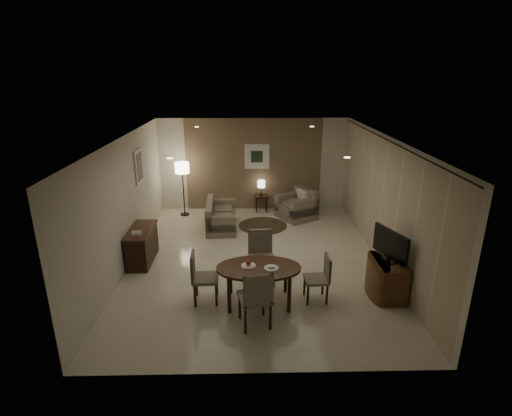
{
  "coord_description": "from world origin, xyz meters",
  "views": [
    {
      "loc": [
        -0.19,
        -7.99,
        4.01
      ],
      "look_at": [
        0.0,
        0.2,
        1.15
      ],
      "focal_mm": 28.0,
      "sensor_mm": 36.0,
      "label": 1
    }
  ],
  "objects_px": {
    "chair_right": "(316,279)",
    "floor_lamp": "(183,189)",
    "tv_cabinet": "(387,278)",
    "armchair": "(296,204)",
    "chair_far": "(262,259)",
    "chair_near": "(255,297)",
    "console_desk": "(142,245)",
    "side_table": "(261,203)",
    "chair_left": "(206,278)",
    "dining_table": "(259,285)",
    "sofa": "(221,215)"
  },
  "relations": [
    {
      "from": "chair_right",
      "to": "floor_lamp",
      "type": "height_order",
      "value": "floor_lamp"
    },
    {
      "from": "floor_lamp",
      "to": "chair_right",
      "type": "bearing_deg",
      "value": -56.38
    },
    {
      "from": "tv_cabinet",
      "to": "armchair",
      "type": "xyz_separation_m",
      "value": [
        -1.21,
        4.11,
        0.06
      ]
    },
    {
      "from": "chair_far",
      "to": "chair_right",
      "type": "distance_m",
      "value": 1.17
    },
    {
      "from": "chair_near",
      "to": "armchair",
      "type": "xyz_separation_m",
      "value": [
        1.27,
        4.96,
        -0.1
      ]
    },
    {
      "from": "tv_cabinet",
      "to": "console_desk",
      "type": "bearing_deg",
      "value": 162.95
    },
    {
      "from": "console_desk",
      "to": "side_table",
      "type": "relative_size",
      "value": 2.5
    },
    {
      "from": "chair_near",
      "to": "floor_lamp",
      "type": "distance_m",
      "value": 5.65
    },
    {
      "from": "chair_left",
      "to": "chair_right",
      "type": "distance_m",
      "value": 1.99
    },
    {
      "from": "armchair",
      "to": "floor_lamp",
      "type": "distance_m",
      "value": 3.24
    },
    {
      "from": "chair_left",
      "to": "armchair",
      "type": "xyz_separation_m",
      "value": [
        2.14,
        4.23,
        -0.06
      ]
    },
    {
      "from": "armchair",
      "to": "side_table",
      "type": "height_order",
      "value": "armchair"
    },
    {
      "from": "chair_right",
      "to": "chair_far",
      "type": "bearing_deg",
      "value": -126.82
    },
    {
      "from": "tv_cabinet",
      "to": "dining_table",
      "type": "xyz_separation_m",
      "value": [
        -2.4,
        -0.2,
        0.0
      ]
    },
    {
      "from": "console_desk",
      "to": "floor_lamp",
      "type": "height_order",
      "value": "floor_lamp"
    },
    {
      "from": "tv_cabinet",
      "to": "chair_far",
      "type": "xyz_separation_m",
      "value": [
        -2.32,
        0.52,
        0.17
      ]
    },
    {
      "from": "console_desk",
      "to": "chair_far",
      "type": "relative_size",
      "value": 1.16
    },
    {
      "from": "dining_table",
      "to": "chair_far",
      "type": "bearing_deg",
      "value": 83.66
    },
    {
      "from": "chair_far",
      "to": "floor_lamp",
      "type": "height_order",
      "value": "floor_lamp"
    },
    {
      "from": "chair_left",
      "to": "armchair",
      "type": "height_order",
      "value": "chair_left"
    },
    {
      "from": "chair_right",
      "to": "sofa",
      "type": "height_order",
      "value": "chair_right"
    },
    {
      "from": "console_desk",
      "to": "side_table",
      "type": "bearing_deg",
      "value": 50.11
    },
    {
      "from": "dining_table",
      "to": "armchair",
      "type": "height_order",
      "value": "armchair"
    },
    {
      "from": "chair_far",
      "to": "chair_right",
      "type": "height_order",
      "value": "chair_far"
    },
    {
      "from": "chair_far",
      "to": "chair_right",
      "type": "relative_size",
      "value": 1.2
    },
    {
      "from": "chair_near",
      "to": "armchair",
      "type": "bearing_deg",
      "value": -117.95
    },
    {
      "from": "chair_far",
      "to": "chair_left",
      "type": "xyz_separation_m",
      "value": [
        -1.03,
        -0.64,
        -0.05
      ]
    },
    {
      "from": "side_table",
      "to": "floor_lamp",
      "type": "height_order",
      "value": "floor_lamp"
    },
    {
      "from": "console_desk",
      "to": "sofa",
      "type": "distance_m",
      "value": 2.53
    },
    {
      "from": "chair_left",
      "to": "floor_lamp",
      "type": "bearing_deg",
      "value": 10.5
    },
    {
      "from": "chair_right",
      "to": "floor_lamp",
      "type": "distance_m",
      "value": 5.52
    },
    {
      "from": "chair_far",
      "to": "side_table",
      "type": "height_order",
      "value": "chair_far"
    },
    {
      "from": "tv_cabinet",
      "to": "armchair",
      "type": "relative_size",
      "value": 0.97
    },
    {
      "from": "chair_near",
      "to": "chair_right",
      "type": "height_order",
      "value": "chair_near"
    },
    {
      "from": "console_desk",
      "to": "chair_right",
      "type": "relative_size",
      "value": 1.4
    },
    {
      "from": "tv_cabinet",
      "to": "floor_lamp",
      "type": "relative_size",
      "value": 0.58
    },
    {
      "from": "armchair",
      "to": "floor_lamp",
      "type": "height_order",
      "value": "floor_lamp"
    },
    {
      "from": "chair_near",
      "to": "sofa",
      "type": "height_order",
      "value": "chair_near"
    },
    {
      "from": "chair_near",
      "to": "dining_table",
      "type": "bearing_deg",
      "value": -110.87
    },
    {
      "from": "chair_left",
      "to": "floor_lamp",
      "type": "distance_m",
      "value": 4.71
    },
    {
      "from": "chair_far",
      "to": "chair_right",
      "type": "xyz_separation_m",
      "value": [
        0.96,
        -0.66,
        -0.09
      ]
    },
    {
      "from": "dining_table",
      "to": "chair_left",
      "type": "relative_size",
      "value": 1.6
    },
    {
      "from": "dining_table",
      "to": "floor_lamp",
      "type": "xyz_separation_m",
      "value": [
        -2.01,
        4.65,
        0.42
      ]
    },
    {
      "from": "chair_left",
      "to": "tv_cabinet",
      "type": "bearing_deg",
      "value": -90.43
    },
    {
      "from": "dining_table",
      "to": "chair_near",
      "type": "bearing_deg",
      "value": -97.29
    },
    {
      "from": "chair_near",
      "to": "chair_left",
      "type": "height_order",
      "value": "chair_near"
    },
    {
      "from": "chair_left",
      "to": "side_table",
      "type": "xyz_separation_m",
      "value": [
        1.17,
        4.87,
        -0.23
      ]
    },
    {
      "from": "dining_table",
      "to": "side_table",
      "type": "xyz_separation_m",
      "value": [
        0.22,
        4.95,
        -0.11
      ]
    },
    {
      "from": "dining_table",
      "to": "sofa",
      "type": "distance_m",
      "value": 3.76
    },
    {
      "from": "tv_cabinet",
      "to": "armchair",
      "type": "bearing_deg",
      "value": 106.38
    }
  ]
}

